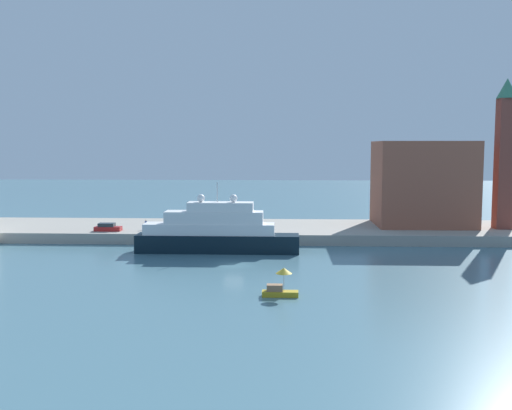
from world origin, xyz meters
TOP-DOWN VIEW (x-y plane):
  - ground at (0.00, 0.00)m, footprint 400.00×400.00m
  - quay_dock at (0.00, 26.41)m, footprint 110.00×20.82m
  - large_yacht at (-3.59, 9.77)m, footprint 24.36×4.03m
  - small_motorboat at (6.29, -16.01)m, footprint 3.84×1.73m
  - harbor_building at (31.52, 29.28)m, footprint 16.71×13.48m
  - bell_tower at (44.21, 25.29)m, footprint 3.50×3.50m
  - parked_car at (-22.81, 19.26)m, footprint 4.40×1.78m
  - person_figure at (-16.76, 21.02)m, footprint 0.36×0.36m
  - mooring_bollard at (1.49, 17.11)m, footprint 0.40×0.40m

SIDE VIEW (x-z plane):
  - ground at x=0.00m, z-range 0.00..0.00m
  - quay_dock at x=0.00m, z-range 0.00..1.73m
  - small_motorboat at x=6.29m, z-range -0.33..2.75m
  - mooring_bollard at x=1.49m, z-range 1.73..2.46m
  - parked_car at x=-22.81m, z-range 1.63..2.95m
  - person_figure at x=-16.76m, z-range 1.66..3.36m
  - large_yacht at x=-3.59m, z-range -2.26..8.28m
  - harbor_building at x=31.52m, z-range 1.73..16.75m
  - bell_tower at x=44.21m, z-range 2.65..28.17m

